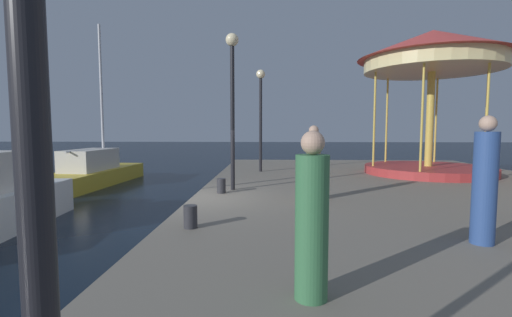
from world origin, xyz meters
TOP-DOWN VIEW (x-y plane):
  - ground_plane at (0.00, 0.00)m, footprint 120.00×120.00m
  - quay_dock at (6.03, 0.00)m, footprint 12.06×22.16m
  - sailboat_yellow at (-6.03, 6.70)m, footprint 2.29×6.49m
  - carousel at (8.11, 5.03)m, footprint 5.51×5.51m
  - lamp_post_mid_promenade at (0.93, 1.11)m, footprint 0.36×0.36m
  - lamp_post_far_end at (1.60, 5.54)m, footprint 0.36×0.36m
  - bollard_north at (0.60, -2.85)m, footprint 0.24×0.24m
  - bollard_south at (0.67, 0.56)m, footprint 0.24×0.24m
  - person_by_the_water at (2.43, -5.40)m, footprint 0.34×0.34m
  - person_near_carousel at (3.05, -0.27)m, footprint 0.34×0.34m
  - person_far_corner at (5.23, -3.52)m, footprint 0.34×0.34m

SIDE VIEW (x-z plane):
  - ground_plane at x=0.00m, z-range 0.00..0.00m
  - quay_dock at x=6.03m, z-range 0.00..0.80m
  - sailboat_yellow at x=-6.03m, z-range -3.07..4.30m
  - bollard_north at x=0.60m, z-range 0.80..1.20m
  - bollard_south at x=0.67m, z-range 0.80..1.20m
  - person_by_the_water at x=2.43m, z-range 0.74..2.47m
  - person_near_carousel at x=3.05m, z-range 0.74..2.57m
  - person_far_corner at x=5.23m, z-range 0.74..2.68m
  - lamp_post_far_end at x=1.60m, z-range 1.57..5.68m
  - lamp_post_mid_promenade at x=0.93m, z-range 1.60..5.98m
  - carousel at x=8.11m, z-range 2.17..7.61m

